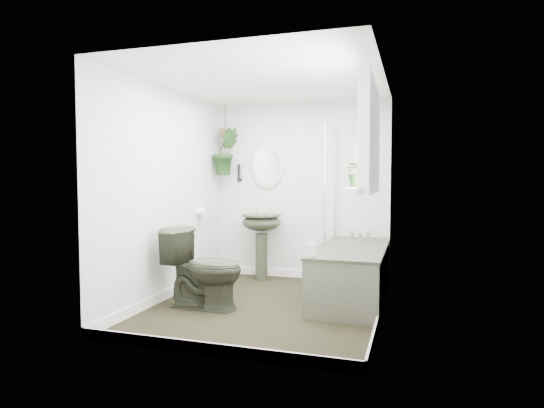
% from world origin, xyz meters
% --- Properties ---
extents(floor, '(2.30, 2.80, 0.02)m').
position_xyz_m(floor, '(0.00, 0.00, -0.01)').
color(floor, black).
rests_on(floor, ground).
extents(ceiling, '(2.30, 2.80, 0.02)m').
position_xyz_m(ceiling, '(0.00, 0.00, 2.31)').
color(ceiling, white).
rests_on(ceiling, ground).
extents(wall_back, '(2.30, 0.02, 2.30)m').
position_xyz_m(wall_back, '(0.00, 1.41, 1.15)').
color(wall_back, white).
rests_on(wall_back, ground).
extents(wall_front, '(2.30, 0.02, 2.30)m').
position_xyz_m(wall_front, '(0.00, -1.41, 1.15)').
color(wall_front, white).
rests_on(wall_front, ground).
extents(wall_left, '(0.02, 2.80, 2.30)m').
position_xyz_m(wall_left, '(-1.16, 0.00, 1.15)').
color(wall_left, white).
rests_on(wall_left, ground).
extents(wall_right, '(0.02, 2.80, 2.30)m').
position_xyz_m(wall_right, '(1.16, 0.00, 1.15)').
color(wall_right, white).
rests_on(wall_right, ground).
extents(skirting, '(2.30, 2.80, 0.10)m').
position_xyz_m(skirting, '(0.00, 0.00, 0.05)').
color(skirting, white).
rests_on(skirting, floor).
extents(bathtub, '(0.72, 1.72, 0.58)m').
position_xyz_m(bathtub, '(0.80, 0.50, 0.29)').
color(bathtub, '#2B2F21').
rests_on(bathtub, floor).
extents(bath_screen, '(0.04, 0.72, 1.40)m').
position_xyz_m(bath_screen, '(0.47, 0.99, 1.28)').
color(bath_screen, silver).
rests_on(bath_screen, bathtub).
extents(shower_box, '(0.20, 0.10, 0.35)m').
position_xyz_m(shower_box, '(0.80, 1.34, 1.55)').
color(shower_box, white).
rests_on(shower_box, wall_back).
extents(oval_mirror, '(0.46, 0.03, 0.62)m').
position_xyz_m(oval_mirror, '(-0.45, 1.37, 1.50)').
color(oval_mirror, beige).
rests_on(oval_mirror, wall_back).
extents(wall_sconce, '(0.04, 0.04, 0.22)m').
position_xyz_m(wall_sconce, '(-0.85, 1.36, 1.40)').
color(wall_sconce, black).
rests_on(wall_sconce, wall_back).
extents(toilet_roll_holder, '(0.11, 0.11, 0.11)m').
position_xyz_m(toilet_roll_holder, '(-1.10, 0.70, 0.90)').
color(toilet_roll_holder, white).
rests_on(toilet_roll_holder, wall_left).
extents(window_recess, '(0.08, 1.00, 0.90)m').
position_xyz_m(window_recess, '(1.09, -0.70, 1.65)').
color(window_recess, white).
rests_on(window_recess, wall_right).
extents(window_sill, '(0.18, 1.00, 0.04)m').
position_xyz_m(window_sill, '(1.02, -0.70, 1.23)').
color(window_sill, white).
rests_on(window_sill, wall_right).
extents(window_blinds, '(0.01, 0.86, 0.76)m').
position_xyz_m(window_blinds, '(1.04, -0.70, 1.65)').
color(window_blinds, white).
rests_on(window_blinds, wall_right).
extents(toilet, '(0.82, 0.49, 0.82)m').
position_xyz_m(toilet, '(-0.60, -0.25, 0.41)').
color(toilet, '#2B2F21').
rests_on(toilet, floor).
extents(pedestal_sink, '(0.52, 0.45, 0.86)m').
position_xyz_m(pedestal_sink, '(-0.45, 1.13, 0.43)').
color(pedestal_sink, '#2B2F21').
rests_on(pedestal_sink, floor).
extents(sill_plant, '(0.29, 0.27, 0.25)m').
position_xyz_m(sill_plant, '(1.01, -0.74, 1.38)').
color(sill_plant, black).
rests_on(sill_plant, window_sill).
extents(hanging_plant, '(0.44, 0.42, 0.62)m').
position_xyz_m(hanging_plant, '(-0.97, 1.18, 1.67)').
color(hanging_plant, black).
rests_on(hanging_plant, ceiling).
extents(soap_bottle, '(0.11, 0.12, 0.19)m').
position_xyz_m(soap_bottle, '(0.51, -0.24, 0.68)').
color(soap_bottle, black).
rests_on(soap_bottle, bathtub).
extents(hanging_pot, '(0.16, 0.16, 0.12)m').
position_xyz_m(hanging_pot, '(-0.97, 1.18, 1.92)').
color(hanging_pot, brown).
rests_on(hanging_pot, ceiling).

